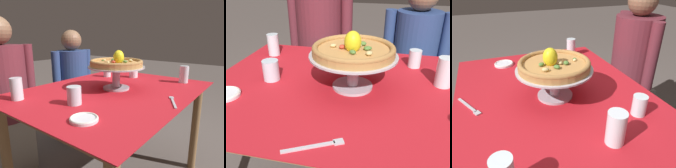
# 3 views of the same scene
# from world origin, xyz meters

# --- Properties ---
(dining_table) EXTENTS (1.26, 0.97, 0.73)m
(dining_table) POSITION_xyz_m (0.00, 0.00, 0.63)
(dining_table) COLOR olive
(dining_table) RESTS_ON ground
(pizza_stand) EXTENTS (0.37, 0.37, 0.15)m
(pizza_stand) POSITION_xyz_m (0.03, -0.00, 0.84)
(pizza_stand) COLOR #B7B7C1
(pizza_stand) RESTS_ON dining_table
(pizza) EXTENTS (0.35, 0.35, 0.10)m
(pizza) POSITION_xyz_m (0.03, -0.01, 0.91)
(pizza) COLOR #BC8447
(pizza) RESTS_ON pizza_stand
(water_glass_side_right) EXTENTS (0.07, 0.07, 0.13)m
(water_glass_side_right) POSITION_xyz_m (0.42, 0.10, 0.79)
(water_glass_side_right) COLOR white
(water_glass_side_right) RESTS_ON dining_table
(water_glass_back_right) EXTENTS (0.06, 0.06, 0.09)m
(water_glass_back_right) POSITION_xyz_m (0.31, 0.30, 0.77)
(water_glass_back_right) COLOR silver
(water_glass_back_right) RESTS_ON dining_table
(water_glass_front_right) EXTENTS (0.07, 0.07, 0.13)m
(water_glass_front_right) POSITION_xyz_m (0.49, -0.30, 0.78)
(water_glass_front_right) COLOR silver
(water_glass_front_right) RESTS_ON dining_table
(water_glass_side_left) EXTENTS (0.08, 0.08, 0.10)m
(water_glass_side_left) POSITION_xyz_m (-0.35, -0.01, 0.77)
(water_glass_side_left) COLOR silver
(water_glass_side_left) RESTS_ON dining_table
(water_glass_back_left) EXTENTS (0.07, 0.07, 0.12)m
(water_glass_back_left) POSITION_xyz_m (-0.49, 0.30, 0.78)
(water_glass_back_left) COLOR silver
(water_glass_back_left) RESTS_ON dining_table
(side_plate) EXTENTS (0.12, 0.12, 0.02)m
(side_plate) POSITION_xyz_m (-0.47, -0.20, 0.74)
(side_plate) COLOR white
(side_plate) RESTS_ON dining_table
(dinner_fork) EXTENTS (0.18, 0.11, 0.01)m
(dinner_fork) POSITION_xyz_m (-0.01, -0.41, 0.73)
(dinner_fork) COLOR #B7B7C1
(dinner_fork) RESTS_ON dining_table
(diner_left) EXTENTS (0.50, 0.37, 1.22)m
(diner_left) POSITION_xyz_m (-0.35, 0.78, 0.59)
(diner_left) COLOR gray
(diner_left) RESTS_ON ground
(diner_right) EXTENTS (0.46, 0.35, 1.13)m
(diner_right) POSITION_xyz_m (0.35, 0.79, 0.53)
(diner_right) COLOR navy
(diner_right) RESTS_ON ground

